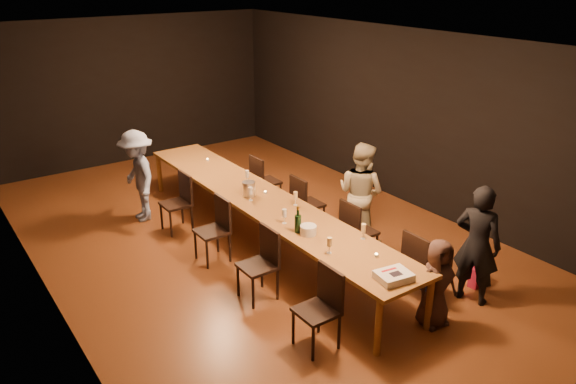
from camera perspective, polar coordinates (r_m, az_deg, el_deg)
ground at (r=8.57m, az=-2.56°, el=-5.31°), size 10.00×10.00×0.00m
room_shell at (r=7.83m, az=-2.82°, el=8.30°), size 6.04×10.04×3.02m
table at (r=8.27m, az=-2.64°, el=-0.99°), size 0.90×6.00×0.75m
chair_right_0 at (r=7.25m, az=13.65°, el=-7.26°), size 0.42×0.42×0.93m
chair_right_1 at (r=7.98m, az=7.26°, el=-3.93°), size 0.42×0.42×0.93m
chair_right_2 at (r=8.81m, az=2.04°, el=-1.15°), size 0.42×0.42×0.93m
chair_right_3 at (r=9.72m, az=-2.23°, el=1.13°), size 0.42×0.42×0.93m
chair_left_0 at (r=6.22m, az=2.91°, el=-11.92°), size 0.42×0.42×0.93m
chair_left_1 at (r=7.06m, az=-3.14°, el=-7.45°), size 0.42×0.42×0.93m
chair_left_2 at (r=7.99m, az=-7.76°, el=-3.92°), size 0.42×0.42×0.93m
chair_left_3 at (r=8.98m, az=-11.35°, el=-1.13°), size 0.42×0.42×0.93m
woman_birthday at (r=7.24m, az=18.67°, el=-5.10°), size 0.55×0.66×1.55m
woman_tan at (r=8.45m, az=7.40°, el=-0.08°), size 0.76×0.88×1.56m
man_blue at (r=9.41m, az=-15.00°, el=1.56°), size 0.64×1.02×1.52m
child at (r=6.75m, az=14.89°, el=-8.95°), size 0.57×0.41×1.09m
gift_bag_red at (r=7.86m, az=18.69°, el=-8.10°), size 0.25×0.15×0.28m
gift_bag_blue at (r=7.64m, az=13.96°, el=-8.29°), size 0.28×0.21×0.32m
birthday_cake at (r=6.29m, az=10.68°, el=-8.39°), size 0.41×0.35×0.09m
plate_stack at (r=7.16m, az=2.06°, el=-3.87°), size 0.21×0.21×0.12m
champagne_bottle at (r=7.15m, az=1.02°, el=-2.80°), size 0.09×0.09×0.36m
ice_bucket at (r=8.34m, az=-4.01°, el=0.34°), size 0.20×0.20×0.22m
wineglass_0 at (r=6.70m, az=4.22°, el=-5.43°), size 0.06×0.06×0.21m
wineglass_1 at (r=7.08m, az=7.67°, el=-3.99°), size 0.06×0.06×0.21m
wineglass_2 at (r=7.42m, az=-0.37°, el=-2.49°), size 0.06×0.06×0.21m
wineglass_3 at (r=7.98m, az=0.76°, el=-0.67°), size 0.06×0.06×0.21m
wineglass_4 at (r=8.16m, az=-3.82°, el=-0.19°), size 0.06×0.06×0.21m
wineglass_5 at (r=8.82m, az=-4.17°, el=1.55°), size 0.06×0.06×0.21m
tealight_near at (r=6.73m, az=8.96°, el=-6.36°), size 0.05×0.05×0.03m
tealight_mid at (r=8.43m, az=-2.33°, el=-0.04°), size 0.05×0.05×0.03m
tealight_far at (r=9.95m, az=-8.18°, el=3.25°), size 0.05×0.05×0.03m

